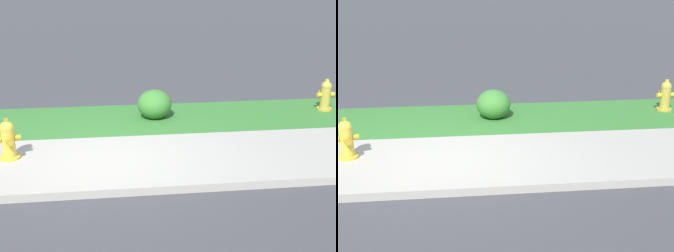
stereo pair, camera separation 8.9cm
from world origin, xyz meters
TOP-DOWN VIEW (x-y plane):
  - ground_plane at (0.00, 0.00)m, footprint 120.00×120.00m
  - sidewalk_pavement at (0.00, 0.00)m, footprint 18.00×2.26m
  - grass_verge at (0.00, 2.19)m, footprint 18.00×2.13m
  - street_curb at (0.00, -1.21)m, footprint 18.00×0.16m
  - fire_hydrant_far_end at (4.88, 2.35)m, footprint 0.40×0.38m
  - fire_hydrant_mid_block at (-1.42, 0.28)m, footprint 0.40×0.38m
  - shrub_bush_near_lamp at (1.12, 2.21)m, footprint 0.70×0.70m

SIDE VIEW (x-z plane):
  - ground_plane at x=0.00m, z-range 0.00..0.00m
  - grass_verge at x=0.00m, z-range 0.00..0.01m
  - sidewalk_pavement at x=0.00m, z-range 0.00..0.01m
  - street_curb at x=0.00m, z-range 0.00..0.12m
  - shrub_bush_near_lamp at x=1.12m, z-range 0.00..0.60m
  - fire_hydrant_mid_block at x=-1.42m, z-range -0.02..0.67m
  - fire_hydrant_far_end at x=4.88m, z-range -0.02..0.67m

